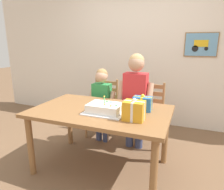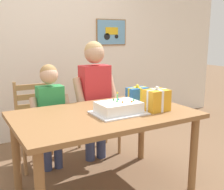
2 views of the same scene
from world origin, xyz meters
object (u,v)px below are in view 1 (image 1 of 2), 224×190
Objects in this scene: gift_box_red_large at (142,104)px; gift_box_beside_cake at (134,111)px; chair_left at (103,107)px; child_older at (135,92)px; child_younger at (102,98)px; dining_table at (101,117)px; birthday_cake at (105,109)px; chair_right at (148,113)px.

gift_box_red_large is 0.32m from gift_box_beside_cake.
child_older reaches higher than chair_left.
child_younger is (0.09, -0.23, 0.22)m from chair_left.
dining_table is 0.98m from chair_left.
birthday_cake is 0.48× the size of chair_left.
child_younger is (-0.72, 0.82, -0.16)m from gift_box_beside_cake.
dining_table is at bearing -161.98° from gift_box_red_large.
dining_table is 0.51m from gift_box_beside_cake.
gift_box_beside_cake is 0.85m from child_older.
chair_right is at bearing -0.00° from chair_left.
dining_table is 0.71m from child_older.
gift_box_beside_cake is at bearing -86.51° from chair_right.
gift_box_red_large is 0.15× the size of child_older.
child_younger is (-0.51, 0.00, -0.14)m from child_older.
gift_box_beside_cake is (0.44, -0.17, 0.19)m from dining_table.
birthday_cake is at bearing 166.18° from gift_box_beside_cake.
chair_right is 0.73m from child_younger.
chair_right is (0.74, -0.00, 0.00)m from chair_left.
chair_right is 0.81× the size of child_younger.
child_older is (-0.22, 0.51, -0.01)m from gift_box_red_large.
chair_left is at bearing 112.62° from dining_table.
chair_left is 0.74m from child_older.
dining_table is 1.37× the size of child_younger.
chair_left is at bearing 158.79° from child_older.
gift_box_red_large is 0.93× the size of gift_box_beside_cake.
birthday_cake is 0.32× the size of child_older.
birthday_cake reaches higher than chair_right.
child_older is (0.23, 0.65, 0.16)m from dining_table.
dining_table is 0.71m from child_younger.
gift_box_beside_cake is at bearing -20.98° from dining_table.
gift_box_red_large is 0.55m from child_older.
child_older is 1.20× the size of child_younger.
child_younger is at bearing 116.86° from birthday_cake.
chair_right is (-0.06, 1.06, -0.38)m from gift_box_beside_cake.
child_older is at bearing -0.06° from child_younger.
dining_table is at bearing -67.38° from chair_left.
gift_box_red_large is at bearing -42.11° from chair_left.
child_older is (-0.21, 0.82, -0.02)m from gift_box_beside_cake.
chair_left is at bearing 127.46° from gift_box_beside_cake.
gift_box_red_large is 0.23× the size of chair_left.
birthday_cake is at bearing -63.14° from child_younger.
gift_box_red_large is at bearing 88.01° from gift_box_beside_cake.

